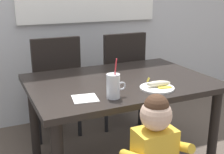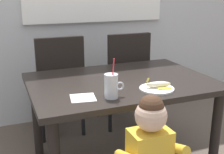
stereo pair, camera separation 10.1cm
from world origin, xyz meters
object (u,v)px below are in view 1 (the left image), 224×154
object	(u,v)px
milk_cup	(113,87)
snack_plate	(157,88)
dining_table	(120,92)
paper_napkin	(85,98)
dining_chair_right	(119,74)
peeled_banana	(159,84)
dining_chair_left	(55,81)
toddler_standing	(154,149)

from	to	relation	value
milk_cup	snack_plate	xyz separation A→B (m)	(0.33, 0.03, -0.06)
dining_table	paper_napkin	bearing A→B (deg)	-144.86
dining_chair_right	snack_plate	xyz separation A→B (m)	(-0.19, -0.95, 0.18)
milk_cup	dining_chair_right	bearing A→B (deg)	61.87
milk_cup	paper_napkin	size ratio (longest dim) A/B	1.67
snack_plate	peeled_banana	bearing A→B (deg)	11.15
milk_cup	snack_plate	size ratio (longest dim) A/B	1.09
snack_plate	peeled_banana	world-z (taller)	peeled_banana
dining_chair_left	peeled_banana	bearing A→B (deg)	115.64
dining_chair_left	dining_chair_right	distance (m)	0.64
milk_cup	peeled_banana	distance (m)	0.35
toddler_standing	peeled_banana	bearing A→B (deg)	54.69
snack_plate	paper_napkin	size ratio (longest dim) A/B	1.53
dining_table	dining_chair_right	bearing A→B (deg)	64.21
toddler_standing	milk_cup	size ratio (longest dim) A/B	3.34
peeled_banana	paper_napkin	bearing A→B (deg)	177.25
dining_table	milk_cup	xyz separation A→B (m)	(-0.20, -0.31, 0.16)
snack_plate	paper_napkin	distance (m)	0.50
toddler_standing	snack_plate	size ratio (longest dim) A/B	3.64
toddler_standing	milk_cup	distance (m)	0.44
dining_chair_left	dining_chair_right	xyz separation A→B (m)	(0.64, -0.03, 0.00)
toddler_standing	dining_chair_left	bearing A→B (deg)	98.46
dining_table	dining_chair_left	bearing A→B (deg)	114.80
dining_chair_right	paper_napkin	distance (m)	1.16
dining_table	peeled_banana	distance (m)	0.34
dining_chair_left	peeled_banana	distance (m)	1.11
dining_chair_right	paper_napkin	size ratio (longest dim) A/B	6.40
dining_table	paper_napkin	size ratio (longest dim) A/B	8.83
dining_table	snack_plate	world-z (taller)	snack_plate
toddler_standing	milk_cup	world-z (taller)	milk_cup
snack_plate	dining_table	bearing A→B (deg)	114.82
dining_table	milk_cup	size ratio (longest dim) A/B	5.27
dining_chair_right	milk_cup	size ratio (longest dim) A/B	3.82
dining_chair_right	toddler_standing	world-z (taller)	dining_chair_right
dining_table	dining_chair_right	size ratio (longest dim) A/B	1.38
dining_chair_right	dining_table	bearing A→B (deg)	64.21
toddler_standing	milk_cup	xyz separation A→B (m)	(-0.08, 0.35, 0.25)
dining_chair_left	dining_table	bearing A→B (deg)	114.80
toddler_standing	paper_napkin	size ratio (longest dim) A/B	5.59
peeled_banana	dining_chair_right	bearing A→B (deg)	79.65
dining_chair_right	snack_plate	bearing A→B (deg)	78.76
dining_chair_left	toddler_standing	world-z (taller)	dining_chair_left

